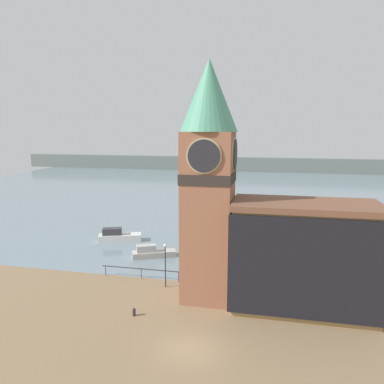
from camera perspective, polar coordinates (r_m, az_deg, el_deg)
name	(u,v)px	position (r m, az deg, el deg)	size (l,w,h in m)	color
ground_plane	(189,350)	(28.39, -0.40, -22.89)	(160.00, 160.00, 0.00)	#846B4C
water	(251,189)	(96.16, 8.94, 0.44)	(160.00, 120.00, 0.00)	gray
far_shoreline	(258,165)	(135.49, 9.98, 4.15)	(180.00, 3.00, 5.00)	slate
pier_railing	(141,270)	(39.54, -7.75, -11.68)	(8.51, 0.08, 1.09)	#333338
clock_tower	(208,176)	(32.52, 2.53, 2.41)	(4.92, 4.92, 21.04)	#935B42
pier_building	(303,257)	(33.11, 16.63, -9.43)	(12.05, 5.97, 9.30)	#A88451
boat_near	(152,252)	(45.76, -6.10, -9.15)	(5.37, 3.50, 1.52)	#B7B2A8
boat_far	(118,236)	(52.52, -11.17, -6.63)	(6.00, 3.59, 1.86)	silver
mooring_bollard_near	(134,311)	(32.74, -8.83, -17.55)	(0.28, 0.28, 0.67)	#2D2D33
lamp_post	(165,257)	(36.59, -4.10, -9.93)	(0.32, 0.32, 4.38)	black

